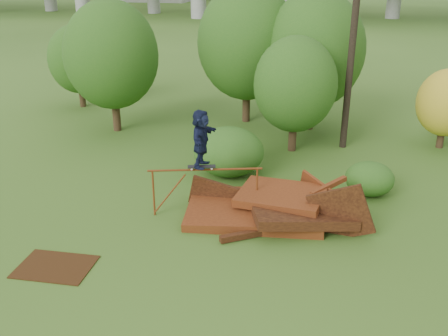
% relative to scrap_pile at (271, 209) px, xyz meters
% --- Properties ---
extents(ground, '(240.00, 240.00, 0.00)m').
position_rel_scrap_pile_xyz_m(ground, '(-0.65, -2.11, -0.34)').
color(ground, '#2D5116').
rests_on(ground, ground).
extents(scrap_pile, '(5.87, 3.45, 2.00)m').
position_rel_scrap_pile_xyz_m(scrap_pile, '(0.00, 0.00, 0.00)').
color(scrap_pile, '#4F200E').
rests_on(scrap_pile, ground).
extents(grind_rail, '(3.38, 1.04, 1.53)m').
position_rel_scrap_pile_xyz_m(grind_rail, '(-2.04, -0.13, 0.84)').
color(grind_rail, '#673010').
rests_on(grind_rail, ground).
extents(skateboard, '(0.87, 0.46, 0.09)m').
position_rel_scrap_pile_xyz_m(skateboard, '(-2.14, -0.15, 1.27)').
color(skateboard, black).
rests_on(skateboard, grind_rail).
extents(skater, '(0.57, 1.65, 1.77)m').
position_rel_scrap_pile_xyz_m(skater, '(-2.14, -0.15, 2.17)').
color(skater, '#131833').
rests_on(skater, skateboard).
extents(flat_plate, '(1.98, 1.46, 0.03)m').
position_rel_scrap_pile_xyz_m(flat_plate, '(-5.08, -3.91, -0.32)').
color(flat_plate, '#341D0B').
rests_on(flat_plate, ground).
extents(tree_0, '(4.22, 4.22, 5.95)m').
position_rel_scrap_pile_xyz_m(tree_0, '(-8.30, 7.13, 3.18)').
color(tree_0, black).
rests_on(tree_0, ground).
extents(tree_1, '(4.72, 4.72, 6.56)m').
position_rel_scrap_pile_xyz_m(tree_1, '(-2.67, 9.97, 3.51)').
color(tree_1, black).
rests_on(tree_1, ground).
extents(tree_2, '(3.37, 3.37, 4.74)m').
position_rel_scrap_pile_xyz_m(tree_2, '(0.01, 6.26, 2.46)').
color(tree_2, black).
rests_on(tree_2, ground).
extents(tree_3, '(4.54, 4.54, 6.31)m').
position_rel_scrap_pile_xyz_m(tree_3, '(0.50, 9.43, 3.35)').
color(tree_3, black).
rests_on(tree_3, ground).
extents(tree_4, '(2.44, 2.44, 3.37)m').
position_rel_scrap_pile_xyz_m(tree_4, '(6.13, 8.04, 1.62)').
color(tree_4, black).
rests_on(tree_4, ground).
extents(tree_6, '(3.16, 3.16, 4.42)m').
position_rel_scrap_pile_xyz_m(tree_6, '(-11.92, 10.63, 2.25)').
color(tree_6, black).
rests_on(tree_6, ground).
extents(shrub_left, '(2.62, 2.42, 1.81)m').
position_rel_scrap_pile_xyz_m(shrub_left, '(-2.03, 3.12, 0.57)').
color(shrub_left, '#144612').
rests_on(shrub_left, ground).
extents(shrub_right, '(1.64, 1.50, 1.16)m').
position_rel_scrap_pile_xyz_m(shrub_right, '(2.99, 2.49, 0.24)').
color(shrub_right, '#144612').
rests_on(shrub_right, ground).
extents(utility_pole, '(1.40, 0.28, 10.15)m').
position_rel_scrap_pile_xyz_m(utility_pole, '(2.09, 7.19, 4.81)').
color(utility_pole, black).
rests_on(utility_pole, ground).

